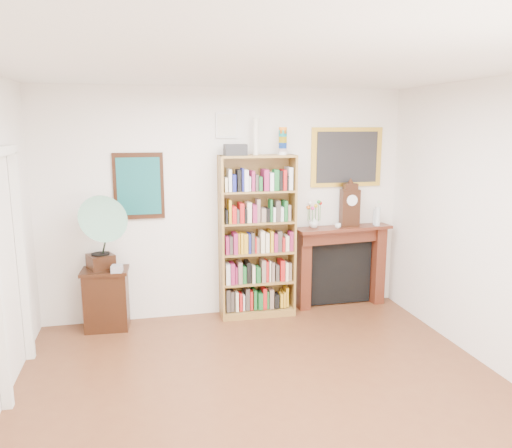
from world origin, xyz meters
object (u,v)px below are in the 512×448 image
(gramophone, at_px, (98,229))
(cd_stack, at_px, (117,269))
(bookshelf, at_px, (257,228))
(bottle_left, at_px, (377,217))
(teacup, at_px, (338,226))
(mantel_clock, at_px, (350,206))
(side_cabinet, at_px, (106,299))
(bottle_right, at_px, (375,217))
(fireplace, at_px, (341,259))
(flower_vase, at_px, (314,222))

(gramophone, xyz_separation_m, cd_stack, (0.19, -0.06, -0.46))
(bookshelf, distance_m, bottle_left, 1.60)
(bookshelf, bearing_deg, teacup, -0.75)
(bookshelf, distance_m, mantel_clock, 1.25)
(side_cabinet, relative_size, gramophone, 0.81)
(bottle_left, xyz_separation_m, bottle_right, (-0.00, 0.05, -0.02))
(side_cabinet, bearing_deg, fireplace, 5.91)
(bookshelf, relative_size, bottle_left, 9.61)
(bottle_left, bearing_deg, side_cabinet, -179.51)
(flower_vase, bearing_deg, gramophone, -176.11)
(gramophone, xyz_separation_m, flower_vase, (2.61, 0.18, -0.08))
(side_cabinet, xyz_separation_m, mantel_clock, (3.05, 0.09, 0.98))
(cd_stack, height_order, bottle_left, bottle_left)
(bottle_left, height_order, bottle_right, bottle_left)
(gramophone, relative_size, mantel_clock, 1.61)
(side_cabinet, xyz_separation_m, flower_vase, (2.57, 0.09, 0.78))
(side_cabinet, distance_m, fireplace, 2.98)
(side_cabinet, bearing_deg, bottle_left, 4.15)
(mantel_clock, xyz_separation_m, flower_vase, (-0.48, 0.01, -0.20))
(fireplace, height_order, flower_vase, flower_vase)
(side_cabinet, height_order, bottle_left, bottle_left)
(mantel_clock, distance_m, teacup, 0.32)
(fireplace, bearing_deg, gramophone, 178.96)
(gramophone, bearing_deg, bottle_right, -20.34)
(bookshelf, relative_size, teacup, 29.36)
(mantel_clock, distance_m, flower_vase, 0.52)
(bookshelf, distance_m, fireplace, 1.25)
(bookshelf, relative_size, side_cabinet, 3.21)
(gramophone, bearing_deg, flower_vase, -19.23)
(bottle_left, bearing_deg, gramophone, -178.09)
(mantel_clock, relative_size, bottle_right, 2.75)
(bottle_right, bearing_deg, bookshelf, -178.00)
(cd_stack, distance_m, flower_vase, 2.47)
(bottle_left, bearing_deg, cd_stack, -177.00)
(bookshelf, bearing_deg, fireplace, 5.76)
(flower_vase, height_order, bottle_right, bottle_right)
(side_cabinet, xyz_separation_m, bottle_left, (3.41, 0.03, 0.83))
(fireplace, height_order, cd_stack, fireplace)
(mantel_clock, bearing_deg, gramophone, -175.20)
(gramophone, height_order, bottle_right, gramophone)
(mantel_clock, height_order, bottle_left, mantel_clock)
(bookshelf, xyz_separation_m, side_cabinet, (-1.82, -0.03, -0.76))
(gramophone, xyz_separation_m, bottle_right, (3.45, 0.17, -0.04))
(side_cabinet, bearing_deg, bottle_right, 5.03)
(mantel_clock, distance_m, bottle_left, 0.40)
(cd_stack, height_order, mantel_clock, mantel_clock)
(mantel_clock, xyz_separation_m, bottle_left, (0.36, -0.06, -0.15))
(gramophone, height_order, bottle_left, gramophone)
(bookshelf, relative_size, bottle_right, 11.53)
(cd_stack, distance_m, bottle_left, 3.30)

